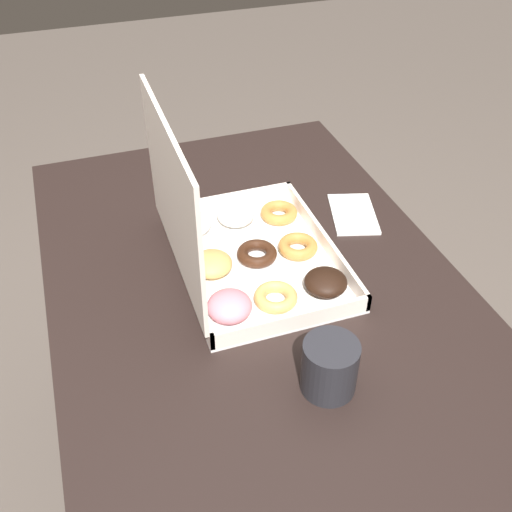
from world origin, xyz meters
TOP-DOWN VIEW (x-y plane):
  - ground_plane at (0.00, 0.00)m, footprint 8.00×8.00m
  - dining_table at (0.00, 0.00)m, footprint 1.16×0.76m
  - donut_box at (0.06, 0.02)m, footprint 0.40×0.30m
  - coffee_mug at (-0.27, -0.03)m, footprint 0.09×0.09m
  - paper_napkin at (0.14, -0.27)m, footprint 0.17×0.13m

SIDE VIEW (x-z plane):
  - ground_plane at x=0.00m, z-range 0.00..0.00m
  - dining_table at x=0.00m, z-range 0.27..1.03m
  - paper_napkin at x=0.14m, z-range 0.76..0.77m
  - coffee_mug at x=-0.27m, z-range 0.76..0.85m
  - donut_box at x=0.06m, z-range 0.65..0.98m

